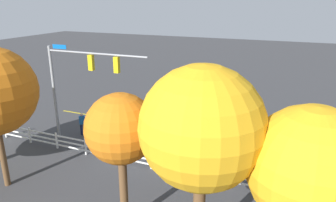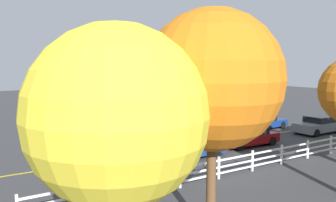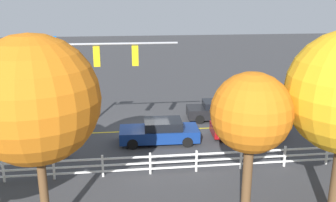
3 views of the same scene
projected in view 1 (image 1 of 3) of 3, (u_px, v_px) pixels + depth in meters
name	position (u px, v px, depth m)	size (l,w,h in m)	color
ground_plane	(164.00, 127.00, 24.89)	(120.00, 120.00, 0.00)	#38383A
lane_center_stripe	(213.00, 135.00, 23.44)	(28.00, 0.16, 0.01)	gold
signal_assembly	(78.00, 76.00, 20.71)	(7.44, 0.38, 6.85)	gray
car_0	(235.00, 141.00, 20.88)	(4.45, 2.01, 1.41)	maroon
car_1	(233.00, 121.00, 24.37)	(4.87, 2.11, 1.39)	black
car_2	(157.00, 129.00, 22.69)	(4.84, 2.13, 1.44)	navy
car_4	(325.00, 133.00, 22.17)	(4.42, 2.07, 1.31)	navy
pedestrian	(82.00, 123.00, 23.25)	(0.47, 0.47, 1.69)	#191E3F
white_rail_fence	(170.00, 164.00, 18.17)	(26.10, 0.10, 1.15)	white
tree_0	(202.00, 128.00, 11.03)	(4.54, 4.54, 7.66)	brown
tree_2	(310.00, 168.00, 10.42)	(4.28, 4.28, 6.50)	brown
tree_3	(121.00, 130.00, 12.75)	(2.97, 2.97, 6.16)	brown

